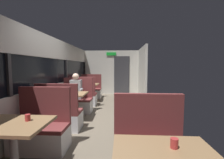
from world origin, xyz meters
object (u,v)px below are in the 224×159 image
Objects in this scene: bench_near_window_facing_entry at (41,131)px; dining_table_mid_window at (70,97)px; coffee_cup_secondary at (28,118)px; bench_mid_window_facing_end at (60,116)px; dining_table_far_window at (87,86)px; seated_passenger at (76,96)px; bench_far_window_facing_end at (84,97)px; bench_far_window_facing_entry at (91,91)px; coffee_cup_primary at (174,143)px; dining_table_near_window at (13,131)px; bench_mid_window_facing_entry at (77,102)px; bench_front_aisle_facing_entry at (149,154)px.

bench_near_window_facing_entry is 1.22× the size of dining_table_mid_window.
coffee_cup_secondary is (0.15, -2.15, 0.15)m from dining_table_mid_window.
dining_table_far_window is at bearing 90.00° from bench_mid_window_facing_end.
seated_passenger reaches higher than bench_mid_window_facing_end.
bench_far_window_facing_entry is (0.00, 1.40, 0.00)m from bench_far_window_facing_end.
dining_table_mid_window is at bearing -90.00° from bench_far_window_facing_end.
coffee_cup_primary reaches higher than dining_table_far_window.
dining_table_near_window is 2.87m from seated_passenger.
seated_passenger is (0.00, 1.33, 0.21)m from bench_mid_window_facing_end.
bench_mid_window_facing_entry is 0.87× the size of seated_passenger.
bench_near_window_facing_entry reaches higher than coffee_cup_secondary.
bench_front_aisle_facing_entry is at bearing -70.61° from bench_far_window_facing_entry.
bench_front_aisle_facing_entry is at bearing -64.11° from bench_far_window_facing_end.
coffee_cup_secondary is at bearing -86.99° from bench_mid_window_facing_entry.
bench_mid_window_facing_end is (0.00, 0.84, 0.00)m from bench_near_window_facing_entry.
dining_table_mid_window is 0.77m from bench_mid_window_facing_entry.
bench_mid_window_facing_entry is 3.36m from bench_front_aisle_facing_entry.
bench_far_window_facing_entry is at bearing 90.00° from dining_table_mid_window.
seated_passenger is at bearing 122.86° from bench_front_aisle_facing_entry.
coffee_cup_secondary is at bearing -179.90° from bench_front_aisle_facing_entry.
coffee_cup_secondary reaches higher than dining_table_far_window.
bench_front_aisle_facing_entry reaches higher than coffee_cup_secondary.
bench_far_window_facing_entry is at bearing 108.42° from coffee_cup_primary.
bench_mid_window_facing_end reaches higher than dining_table_mid_window.
bench_far_window_facing_end is 0.87× the size of seated_passenger.
bench_front_aisle_facing_entry is 1.70m from coffee_cup_secondary.
seated_passenger reaches higher than dining_table_mid_window.
bench_far_window_facing_entry reaches higher than coffee_cup_primary.
dining_table_near_window is 1.57m from bench_mid_window_facing_end.
bench_front_aisle_facing_entry is at bearing -57.14° from seated_passenger.
dining_table_near_window is at bearing -90.00° from dining_table_mid_window.
bench_mid_window_facing_entry reaches higher than dining_table_mid_window.
bench_far_window_facing_end is 1.00× the size of bench_far_window_facing_entry.
bench_front_aisle_facing_entry is at bearing -18.53° from bench_near_window_facing_entry.
coffee_cup_primary is (1.89, -3.37, 0.25)m from seated_passenger.
seated_passenger reaches higher than bench_mid_window_facing_entry.
bench_mid_window_facing_entry is at bearing 93.01° from coffee_cup_secondary.
dining_table_far_window is at bearing 90.00° from seated_passenger.
bench_mid_window_facing_entry is at bearing 90.00° from dining_table_mid_window.
bench_far_window_facing_entry is at bearing 109.39° from bench_front_aisle_facing_entry.
dining_table_far_window is (0.00, 1.54, 0.31)m from bench_mid_window_facing_entry.
dining_table_mid_window is at bearing 129.86° from bench_front_aisle_facing_entry.
bench_mid_window_facing_end is at bearing 141.10° from bench_front_aisle_facing_entry.
bench_far_window_facing_end is 1.40m from bench_far_window_facing_entry.
dining_table_mid_window is 0.64m from seated_passenger.
seated_passenger is at bearing 93.08° from coffee_cup_secondary.
dining_table_mid_window is at bearing -90.00° from seated_passenger.
bench_far_window_facing_end and bench_front_aisle_facing_entry have the same top height.
bench_far_window_facing_entry and bench_front_aisle_facing_entry have the same top height.
bench_near_window_facing_entry is 12.22× the size of coffee_cup_secondary.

